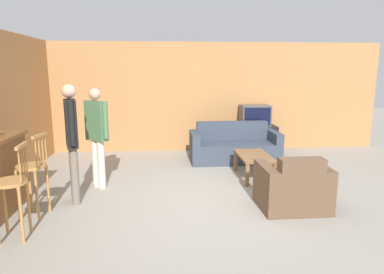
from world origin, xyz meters
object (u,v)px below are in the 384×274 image
(tv_unit, at_px, (254,139))
(person_by_window, at_px, (97,132))
(couch_far, at_px, (234,147))
(bar_chair_mid, at_px, (33,173))
(tv, at_px, (255,115))
(bar_chair_near, at_px, (12,190))
(armchair_near, at_px, (293,188))
(person_by_counter, at_px, (72,136))
(coffee_table, at_px, (254,158))

(tv_unit, bearing_deg, person_by_window, -145.14)
(couch_far, height_order, person_by_window, person_by_window)
(bar_chair_mid, relative_size, couch_far, 0.60)
(tv, distance_m, person_by_window, 3.98)
(bar_chair_near, xyz_separation_m, armchair_near, (3.57, 0.59, -0.30))
(bar_chair_near, bearing_deg, person_by_counter, 68.49)
(bar_chair_mid, bearing_deg, person_by_counter, 45.57)
(couch_far, distance_m, tv, 1.15)
(armchair_near, relative_size, tv_unit, 0.90)
(bar_chair_mid, height_order, person_by_counter, person_by_counter)
(couch_far, distance_m, person_by_window, 3.10)
(coffee_table, relative_size, tv_unit, 0.99)
(armchair_near, bearing_deg, bar_chair_near, -170.61)
(bar_chair_near, relative_size, armchair_near, 1.23)
(couch_far, relative_size, tv_unit, 1.84)
(armchair_near, distance_m, tv, 3.49)
(bar_chair_near, distance_m, person_by_counter, 1.23)
(coffee_table, bearing_deg, couch_far, 95.39)
(tv_unit, xyz_separation_m, person_by_window, (-3.27, -2.28, 0.63))
(tv_unit, height_order, person_by_counter, person_by_counter)
(tv_unit, bearing_deg, bar_chair_near, -134.36)
(couch_far, bearing_deg, tv_unit, 49.36)
(coffee_table, bearing_deg, bar_chair_mid, -157.80)
(couch_far, height_order, person_by_counter, person_by_counter)
(couch_far, bearing_deg, tv, 49.24)
(person_by_window, bearing_deg, couch_far, 30.13)
(couch_far, height_order, tv_unit, couch_far)
(tv, distance_m, person_by_counter, 4.56)
(person_by_window, distance_m, person_by_counter, 0.70)
(tv_unit, distance_m, person_by_window, 4.03)
(tv, height_order, person_by_window, person_by_window)
(person_by_counter, bearing_deg, coffee_table, 17.75)
(person_by_window, bearing_deg, coffee_table, 6.09)
(bar_chair_near, bearing_deg, armchair_near, 9.39)
(armchair_near, bearing_deg, person_by_counter, 171.14)
(tv_unit, height_order, person_by_window, person_by_window)
(bar_chair_near, distance_m, armchair_near, 3.63)
(bar_chair_near, relative_size, person_by_counter, 0.65)
(bar_chair_near, relative_size, tv_unit, 1.10)
(tv, bearing_deg, person_by_counter, -140.06)
(couch_far, bearing_deg, bar_chair_near, -135.16)
(bar_chair_mid, distance_m, person_by_counter, 0.73)
(tv_unit, bearing_deg, couch_far, -130.64)
(armchair_near, relative_size, person_by_window, 0.56)
(coffee_table, xyz_separation_m, tv, (0.53, 1.98, 0.52))
(armchair_near, bearing_deg, couch_far, 96.28)
(armchair_near, xyz_separation_m, tv, (0.36, 3.42, 0.59))
(person_by_counter, bearing_deg, tv_unit, 39.97)
(armchair_near, bearing_deg, bar_chair_mid, 179.11)
(coffee_table, distance_m, person_by_counter, 3.18)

